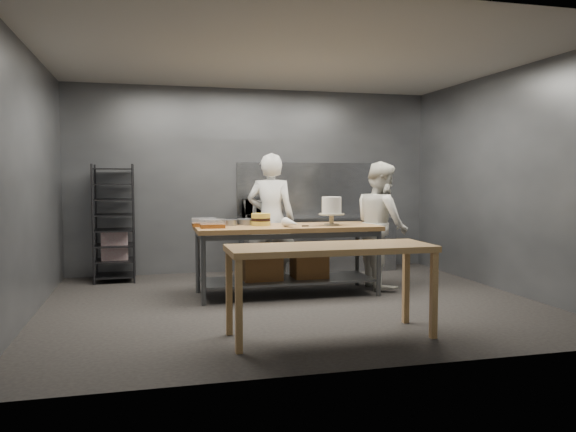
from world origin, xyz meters
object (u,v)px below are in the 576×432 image
Objects in this scene: frosted_cake_stand at (332,207)px; layer_cake at (261,219)px; chef_right at (381,225)px; work_table at (285,252)px; speed_rack at (114,224)px; microwave at (260,209)px; near_counter at (331,254)px; chef_behind at (271,219)px.

frosted_cake_stand reaches higher than layer_cake.
work_table is at bearing 98.24° from chef_right.
speed_rack is 6.93× the size of layer_cake.
microwave is (2.25, 0.08, 0.19)m from speed_rack.
near_counter is 2.76m from chef_behind.
speed_rack is at bearing -177.96° from microwave.
chef_right is at bearing 19.08° from frosted_cake_stand.
work_table is at bearing 88.79° from near_counter.
microwave is 1.91m from frosted_cake_stand.
frosted_cake_stand reaches higher than work_table.
work_table is at bearing -14.93° from layer_cake.
frosted_cake_stand is (0.60, -0.12, 0.59)m from work_table.
speed_rack reaches higher than layer_cake.
speed_rack reaches higher than frosted_cake_stand.
near_counter is 3.69× the size of microwave.
work_table is 1.37× the size of speed_rack.
work_table is at bearing 168.46° from frosted_cake_stand.
work_table is 6.35× the size of frosted_cake_stand.
chef_right reaches higher than layer_cake.
chef_behind is at bearing 89.75° from near_counter.
speed_rack is at bearing 141.88° from layer_cake.
layer_cake is at bearing 167.30° from frosted_cake_stand.
layer_cake is (-0.91, 0.21, -0.16)m from frosted_cake_stand.
chef_right is at bearing 6.60° from work_table.
microwave is 2.15× the size of layer_cake.
chef_right is at bearing -21.27° from speed_rack.
chef_behind is 0.95m from microwave.
speed_rack is 3.23× the size of microwave.
chef_right is 3.27× the size of microwave.
chef_right reaches higher than near_counter.
chef_behind reaches higher than speed_rack.
frosted_cake_stand is at bearing -31.20° from speed_rack.
chef_right reaches higher than frosted_cake_stand.
work_table is at bearing -90.12° from microwave.
chef_right reaches higher than work_table.
speed_rack is 2.26m from microwave.
work_table is 1.75m from microwave.
speed_rack reaches higher than work_table.
chef_behind is at bearing 92.40° from work_table.
speed_rack is (-2.20, 3.62, 0.04)m from near_counter.
speed_rack is 0.99× the size of chef_right.
near_counter is at bearing 112.30° from chef_behind.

